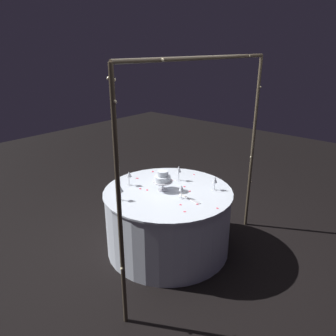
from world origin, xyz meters
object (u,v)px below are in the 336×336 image
at_px(tiered_cake, 163,178).
at_px(cake_knife, 188,198).
at_px(main_table, 168,220).
at_px(wine_glass_4, 215,180).
at_px(wine_glass_3, 179,170).
at_px(decorative_arch, 203,137).
at_px(wine_glass_2, 129,175).
at_px(wine_glass_1, 121,190).
at_px(wine_glass_0, 181,189).

distance_m(tiered_cake, cake_knife, 0.37).
xyz_separation_m(main_table, wine_glass_4, (-0.35, 0.38, 0.48)).
bearing_deg(wine_glass_3, decorative_arch, 60.37).
bearing_deg(cake_knife, decorative_arch, 94.71).
xyz_separation_m(wine_glass_2, cake_knife, (-0.16, 0.72, -0.12)).
distance_m(wine_glass_2, cake_knife, 0.75).
distance_m(wine_glass_1, wine_glass_4, 1.03).
xyz_separation_m(wine_glass_0, wine_glass_1, (0.44, -0.44, 0.01)).
bearing_deg(wine_glass_0, wine_glass_2, -79.37).
relative_size(decorative_arch, wine_glass_3, 12.08).
bearing_deg(wine_glass_0, wine_glass_4, 160.31).
distance_m(wine_glass_0, wine_glass_3, 0.48).
bearing_deg(decorative_arch, wine_glass_3, -119.63).
height_order(main_table, wine_glass_4, wine_glass_4).
relative_size(wine_glass_4, cake_knife, 0.55).
relative_size(wine_glass_2, wine_glass_4, 1.01).
relative_size(wine_glass_3, wine_glass_4, 1.13).
bearing_deg(wine_glass_1, wine_glass_2, -145.40).
bearing_deg(tiered_cake, cake_knife, 91.70).
bearing_deg(cake_knife, tiered_cake, -88.30).
relative_size(wine_glass_1, wine_glass_2, 0.98).
relative_size(wine_glass_0, cake_knife, 0.52).
relative_size(tiered_cake, wine_glass_1, 1.43).
xyz_separation_m(wine_glass_1, wine_glass_4, (-0.85, 0.59, -0.00)).
xyz_separation_m(tiered_cake, wine_glass_2, (0.15, -0.38, -0.02)).
height_order(wine_glass_4, cake_knife, wine_glass_4).
height_order(main_table, tiered_cake, tiered_cake).
distance_m(wine_glass_1, wine_glass_2, 0.39).
bearing_deg(wine_glass_4, decorative_arch, 10.49).
bearing_deg(wine_glass_1, wine_glass_3, 171.68).
relative_size(main_table, tiered_cake, 6.28).
xyz_separation_m(wine_glass_2, wine_glass_3, (-0.48, 0.34, 0.01)).
relative_size(main_table, cake_knife, 4.83).
bearing_deg(wine_glass_3, wine_glass_2, -35.03).
bearing_deg(wine_glass_4, wine_glass_2, -56.73).
xyz_separation_m(decorative_arch, main_table, (-0.00, -0.44, -1.06)).
bearing_deg(wine_glass_2, wine_glass_4, 123.27).
height_order(wine_glass_1, wine_glass_3, wine_glass_3).
distance_m(decorative_arch, wine_glass_3, 0.83).
height_order(decorative_arch, wine_glass_0, decorative_arch).
relative_size(wine_glass_0, wine_glass_3, 0.84).
distance_m(decorative_arch, main_table, 1.15).
bearing_deg(wine_glass_1, main_table, 156.92).
bearing_deg(wine_glass_3, wine_glass_1, -8.32).
height_order(main_table, wine_glass_2, wine_glass_2).
xyz_separation_m(main_table, wine_glass_1, (0.50, -0.21, 0.48)).
distance_m(wine_glass_1, cake_knife, 0.71).
bearing_deg(decorative_arch, cake_knife, -85.29).
distance_m(wine_glass_0, wine_glass_1, 0.63).
bearing_deg(cake_knife, main_table, -92.67).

